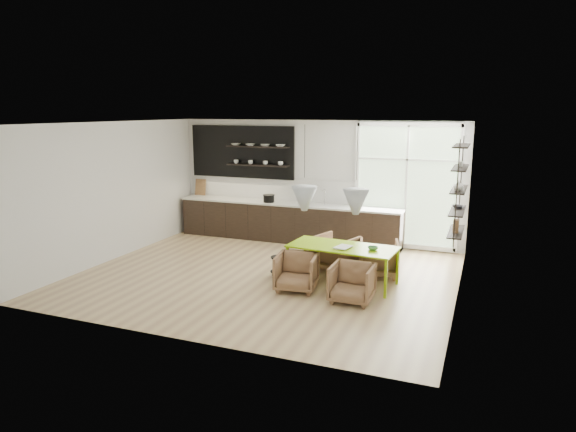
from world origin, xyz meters
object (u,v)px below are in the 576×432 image
object	(u,v)px
armchair_front_left	(297,272)
dining_table	(343,249)
armchair_back_right	(379,258)
armchair_front_right	(352,283)
armchair_back_left	(335,252)
wire_stool	(279,264)

from	to	relation	value
armchair_front_left	dining_table	bearing A→B (deg)	35.20
armchair_back_right	armchair_front_right	distance (m)	1.55
dining_table	armchair_back_right	size ratio (longest dim) A/B	2.67
armchair_front_right	armchair_front_left	bearing A→B (deg)	169.20
armchair_front_right	dining_table	bearing A→B (deg)	115.51
armchair_front_left	armchair_front_right	distance (m)	1.07
dining_table	armchair_back_left	xyz separation A→B (m)	(-0.35, 0.76, -0.31)
armchair_front_left	armchair_front_right	bearing A→B (deg)	-18.60
armchair_back_left	wire_stool	xyz separation A→B (m)	(-0.88, -0.84, -0.09)
armchair_back_left	armchair_front_left	distance (m)	1.42
dining_table	armchair_front_left	bearing A→B (deg)	-131.72
dining_table	armchair_back_right	bearing A→B (deg)	58.76
armchair_back_right	armchair_front_right	world-z (taller)	armchair_back_right
armchair_back_left	armchair_back_right	size ratio (longest dim) A/B	1.03
dining_table	wire_stool	size ratio (longest dim) A/B	5.01
armchair_back_right	armchair_front_left	world-z (taller)	armchair_back_right
dining_table	armchair_back_left	world-z (taller)	dining_table
dining_table	armchair_back_left	bearing A→B (deg)	119.61
armchair_back_left	armchair_front_right	size ratio (longest dim) A/B	1.10
wire_stool	armchair_back_right	bearing A→B (deg)	24.61
armchair_back_left	armchair_front_left	size ratio (longest dim) A/B	1.07
armchair_back_left	armchair_front_right	xyz separation A→B (m)	(0.75, -1.58, -0.03)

